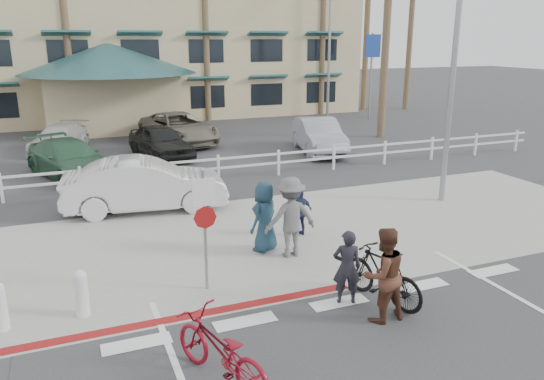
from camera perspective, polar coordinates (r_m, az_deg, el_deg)
name	(u,v)px	position (r m, az deg, el deg)	size (l,w,h in m)	color
ground	(354,317)	(10.54, 8.84, -13.35)	(140.00, 140.00, 0.00)	#333335
bike_path	(419,377)	(9.15, 15.55, -18.78)	(12.00, 16.00, 0.01)	#333335
sidewalk_plaza	(268,237)	(14.19, -0.43, -5.11)	(22.00, 7.00, 0.01)	gray
cross_street	(224,197)	(17.77, -5.17, -0.75)	(40.00, 5.00, 0.01)	#333335
parking_lot	(168,145)	(26.76, -11.13, 4.76)	(50.00, 16.00, 0.01)	#333335
curb_red	(185,317)	(10.54, -9.30, -13.31)	(7.00, 0.25, 0.02)	maroon
rail_fence	(221,168)	(19.63, -5.51, 2.37)	(29.40, 0.16, 1.00)	silver
building	(155,29)	(39.41, -12.46, 16.53)	(28.00, 16.00, 11.30)	#CAB88A
sign_post	(205,225)	(10.97, -7.24, -3.72)	(0.50, 0.10, 2.90)	gray
bollard_0	(81,293)	(10.87, -19.82, -10.39)	(0.26, 0.26, 0.95)	silver
streetlight_0	(454,59)	(17.50, 19.01, 13.17)	(0.60, 2.00, 9.00)	gray
streetlight_1	(329,43)	(35.99, 6.19, 15.43)	(0.60, 2.00, 9.50)	gray
info_sign	(371,75)	(35.34, 10.58, 12.08)	(1.20, 0.16, 5.60)	navy
palm_3	(63,2)	(32.87, -21.57, 18.32)	(4.00, 4.00, 14.00)	#143414
palm_5	(205,14)	(34.00, -7.21, 18.31)	(4.00, 4.00, 13.00)	#143414
palm_7	(323,7)	(36.92, 5.54, 18.96)	(4.00, 4.00, 14.00)	#143414
palm_8	(368,2)	(39.78, 10.29, 19.30)	(4.00, 4.00, 15.00)	#143414
palm_9	(411,17)	(40.58, 14.77, 17.56)	(4.00, 4.00, 13.00)	#143414
bike_red	(220,351)	(8.50, -5.60, -16.81)	(0.72, 2.07, 1.09)	maroon
rider_red	(347,267)	(10.68, 8.05, -8.23)	(0.56, 0.37, 1.55)	black
bike_black	(383,275)	(10.93, 11.82, -8.93)	(0.55, 1.95, 1.17)	black
rider_black	(383,275)	(10.14, 11.88, -8.91)	(0.89, 0.70, 1.84)	#4F2C1E
pedestrian_a	(290,217)	(12.73, 2.00, -2.94)	(1.28, 0.74, 1.98)	#5C5C5C
pedestrian_child	(300,212)	(14.15, 3.03, -2.39)	(0.77, 0.32, 1.32)	navy
pedestrian_b	(265,217)	(13.06, -0.79, -2.91)	(0.87, 0.57, 1.78)	#1A3446
car_white_sedan	(145,185)	(16.63, -13.47, 0.55)	(1.71, 4.90, 1.61)	silver
lot_car_1	(69,159)	(21.53, -20.96, 3.14)	(1.95, 4.81, 1.39)	#2D5A3E
lot_car_2	(161,142)	(23.84, -11.87, 5.12)	(1.72, 4.28, 1.46)	black
lot_car_3	(318,136)	(24.60, 5.02, 5.85)	(1.65, 4.73, 1.56)	#9298A4
lot_car_4	(59,138)	(26.69, -21.92, 5.17)	(1.69, 4.15, 1.21)	silver
lot_car_5	(179,128)	(27.03, -9.98, 6.56)	(2.52, 5.46, 1.52)	slate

